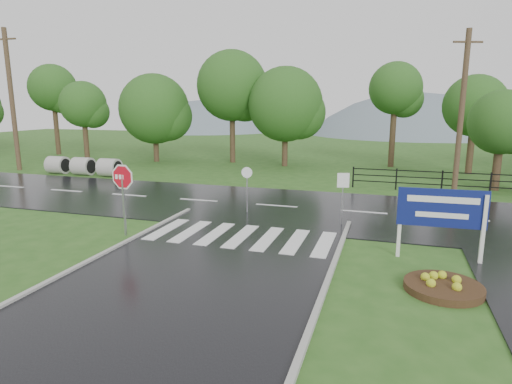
% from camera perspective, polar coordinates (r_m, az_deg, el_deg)
% --- Properties ---
extents(ground, '(120.00, 120.00, 0.00)m').
position_cam_1_polar(ground, '(11.24, -10.73, -13.40)').
color(ground, '#2C581D').
rests_on(ground, ground).
extents(main_road, '(90.00, 8.00, 0.04)m').
position_cam_1_polar(main_road, '(20.12, 2.74, -1.96)').
color(main_road, black).
rests_on(main_road, ground).
extents(crosswalk, '(6.50, 2.80, 0.02)m').
position_cam_1_polar(crosswalk, '(15.49, -2.00, -5.88)').
color(crosswalk, silver).
rests_on(crosswalk, ground).
extents(fence_west, '(9.58, 0.08, 1.20)m').
position_cam_1_polar(fence_west, '(25.40, 23.57, 1.59)').
color(fence_west, black).
rests_on(fence_west, ground).
extents(hills, '(102.00, 48.00, 48.00)m').
position_cam_1_polar(hills, '(76.66, 15.76, -4.17)').
color(hills, slate).
rests_on(hills, ground).
extents(treeline, '(83.20, 5.20, 10.00)m').
position_cam_1_polar(treeline, '(33.49, 10.53, 3.31)').
color(treeline, '#225119').
rests_on(treeline, ground).
extents(culvert_pipes, '(5.50, 1.20, 1.20)m').
position_cam_1_polar(culvert_pipes, '(31.35, -22.05, 3.21)').
color(culvert_pipes, '#9E9B93').
rests_on(culvert_pipes, ground).
extents(stop_sign, '(1.24, 0.15, 2.79)m').
position_cam_1_polar(stop_sign, '(16.03, -17.35, 1.10)').
color(stop_sign, '#939399').
rests_on(stop_sign, ground).
extents(estate_billboard, '(2.56, 0.16, 2.24)m').
position_cam_1_polar(estate_billboard, '(14.04, 23.53, -2.44)').
color(estate_billboard, silver).
rests_on(estate_billboard, ground).
extents(flower_bed, '(1.96, 1.96, 0.39)m').
position_cam_1_polar(flower_bed, '(12.22, 23.72, -11.36)').
color(flower_bed, '#332111').
rests_on(flower_bed, ground).
extents(reg_sign_small, '(0.45, 0.16, 2.11)m').
position_cam_1_polar(reg_sign_small, '(16.99, 11.52, 0.46)').
color(reg_sign_small, '#939399').
rests_on(reg_sign_small, ground).
extents(reg_sign_round, '(0.48, 0.09, 2.05)m').
position_cam_1_polar(reg_sign_round, '(18.64, -1.21, 1.11)').
color(reg_sign_round, '#939399').
rests_on(reg_sign_round, ground).
extents(utility_pole_west, '(1.77, 0.33, 9.92)m').
position_cam_1_polar(utility_pole_west, '(35.59, -29.79, 10.63)').
color(utility_pole_west, '#473523').
rests_on(utility_pole_west, ground).
extents(utility_pole_east, '(1.44, 0.58, 8.41)m').
position_cam_1_polar(utility_pole_east, '(24.66, 25.70, 9.46)').
color(utility_pole_east, '#473523').
rests_on(utility_pole_east, ground).
extents(entrance_tree_left, '(3.50, 3.50, 5.52)m').
position_cam_1_polar(entrance_tree_left, '(27.06, 29.95, 8.02)').
color(entrance_tree_left, '#3D2B1C').
rests_on(entrance_tree_left, ground).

